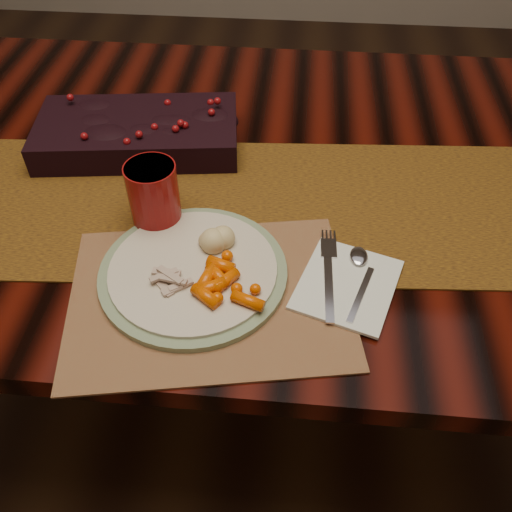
# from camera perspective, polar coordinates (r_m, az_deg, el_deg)

# --- Properties ---
(floor) EXTENTS (5.00, 5.00, 0.00)m
(floor) POSITION_cam_1_polar(r_m,az_deg,el_deg) (1.62, -0.45, -12.28)
(floor) COLOR black
(floor) RESTS_ON ground
(dining_table) EXTENTS (1.80, 1.00, 0.75)m
(dining_table) POSITION_cam_1_polar(r_m,az_deg,el_deg) (1.32, -0.54, -3.66)
(dining_table) COLOR black
(dining_table) RESTS_ON floor
(table_runner) EXTENTS (1.86, 0.50, 0.00)m
(table_runner) POSITION_cam_1_polar(r_m,az_deg,el_deg) (0.97, -4.38, 5.44)
(table_runner) COLOR #503310
(table_runner) RESTS_ON dining_table
(centerpiece) EXTENTS (0.41, 0.25, 0.08)m
(centerpiece) POSITION_cam_1_polar(r_m,az_deg,el_deg) (1.11, -12.38, 12.98)
(centerpiece) COLOR black
(centerpiece) RESTS_ON table_runner
(placemat_main) EXTENTS (0.46, 0.38, 0.00)m
(placemat_main) POSITION_cam_1_polar(r_m,az_deg,el_deg) (0.82, -4.90, -4.21)
(placemat_main) COLOR brown
(placemat_main) RESTS_ON dining_table
(dinner_plate) EXTENTS (0.31, 0.31, 0.02)m
(dinner_plate) POSITION_cam_1_polar(r_m,az_deg,el_deg) (0.84, -6.63, -1.59)
(dinner_plate) COLOR beige
(dinner_plate) RESTS_ON placemat_main
(baby_carrots) EXTENTS (0.12, 0.10, 0.02)m
(baby_carrots) POSITION_cam_1_polar(r_m,az_deg,el_deg) (0.80, -2.70, -2.86)
(baby_carrots) COLOR #D34A00
(baby_carrots) RESTS_ON dinner_plate
(mashed_potatoes) EXTENTS (0.09, 0.09, 0.04)m
(mashed_potatoes) POSITION_cam_1_polar(r_m,az_deg,el_deg) (0.84, -4.10, 1.55)
(mashed_potatoes) COLOR #F3E8AE
(mashed_potatoes) RESTS_ON dinner_plate
(turkey_shreds) EXTENTS (0.07, 0.07, 0.01)m
(turkey_shreds) POSITION_cam_1_polar(r_m,az_deg,el_deg) (0.81, -8.78, -2.50)
(turkey_shreds) COLOR #A57D6D
(turkey_shreds) RESTS_ON dinner_plate
(napkin) EXTENTS (0.18, 0.20, 0.01)m
(napkin) POSITION_cam_1_polar(r_m,az_deg,el_deg) (0.84, 9.58, -2.97)
(napkin) COLOR silver
(napkin) RESTS_ON placemat_main
(fork) EXTENTS (0.03, 0.17, 0.00)m
(fork) POSITION_cam_1_polar(r_m,az_deg,el_deg) (0.83, 7.67, -2.24)
(fork) COLOR white
(fork) RESTS_ON napkin
(spoon) EXTENTS (0.07, 0.15, 0.00)m
(spoon) POSITION_cam_1_polar(r_m,az_deg,el_deg) (0.84, 10.90, -2.69)
(spoon) COLOR silver
(spoon) RESTS_ON napkin
(red_cup) EXTENTS (0.11, 0.11, 0.11)m
(red_cup) POSITION_cam_1_polar(r_m,az_deg,el_deg) (0.91, -10.70, 6.27)
(red_cup) COLOR maroon
(red_cup) RESTS_ON placemat_main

